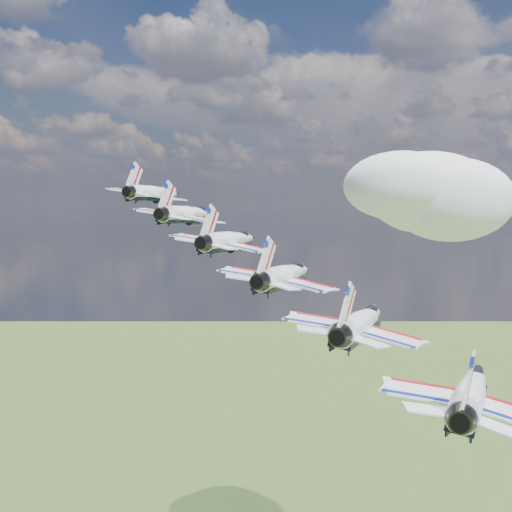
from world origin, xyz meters
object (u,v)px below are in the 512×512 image
at_px(jet_1, 188,214).
at_px(jet_2, 230,240).
at_px(jet_5, 471,391).
at_px(jet_3, 286,275).
at_px(jet_4, 361,322).
at_px(jet_0, 155,193).

distance_m(jet_1, jet_2, 12.20).
distance_m(jet_1, jet_5, 48.80).
bearing_deg(jet_3, jet_5, -40.98).
bearing_deg(jet_5, jet_3, 139.02).
bearing_deg(jet_2, jet_4, -40.98).
height_order(jet_0, jet_4, jet_0).
relative_size(jet_0, jet_4, 1.00).
height_order(jet_0, jet_5, jet_0).
bearing_deg(jet_4, jet_2, 139.02).
relative_size(jet_2, jet_5, 1.00).
relative_size(jet_0, jet_3, 1.00).
bearing_deg(jet_4, jet_3, 139.02).
bearing_deg(jet_1, jet_4, -40.98).
distance_m(jet_0, jet_5, 60.99).
xyz_separation_m(jet_0, jet_5, (47.85, -35.24, -13.76)).
height_order(jet_3, jet_5, jet_3).
distance_m(jet_2, jet_5, 36.60).
xyz_separation_m(jet_1, jet_2, (9.57, -7.05, -2.75)).
bearing_deg(jet_2, jet_3, -40.98).
height_order(jet_0, jet_2, jet_0).
relative_size(jet_1, jet_5, 1.00).
xyz_separation_m(jet_4, jet_5, (9.57, -7.05, -2.75)).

